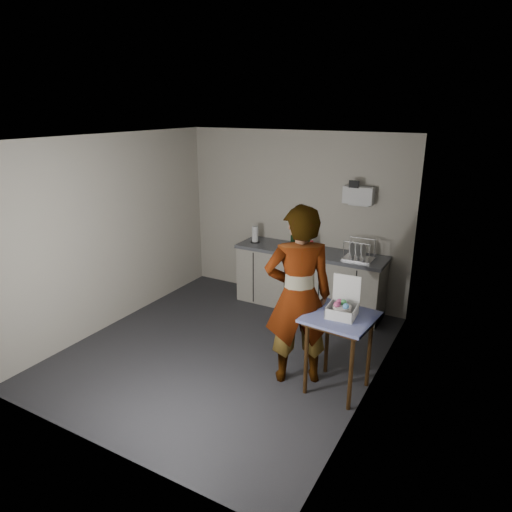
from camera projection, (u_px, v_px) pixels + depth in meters
The scene contains 15 objects.
ground at pixel (226, 350), 5.76m from camera, with size 4.00×4.00×0.00m, color #26262B.
wall_back at pixel (294, 217), 7.00m from camera, with size 3.60×0.02×2.60m, color beige.
wall_right at pixel (375, 279), 4.52m from camera, with size 0.02×4.00×2.60m, color beige.
wall_left at pixel (113, 232), 6.18m from camera, with size 0.02×4.00×2.60m, color beige.
ceiling at pixel (221, 138), 4.94m from camera, with size 3.60×4.00×0.01m, color silver.
kitchen_counter at pixel (309, 281), 6.85m from camera, with size 2.24×0.62×0.91m.
wall_shelf at pixel (359, 195), 6.34m from camera, with size 0.42×0.18×0.37m.
side_table at pixel (340, 326), 4.73m from camera, with size 0.73×0.73×0.88m.
standing_man at pixel (298, 296), 4.86m from camera, with size 0.73×0.48×2.00m, color #B2A593.
soap_bottle at pixel (307, 241), 6.62m from camera, with size 0.12×0.12×0.31m, color black.
soda_can at pixel (311, 245), 6.73m from camera, with size 0.07×0.07×0.13m, color red.
dark_bottle at pixel (293, 239), 6.83m from camera, with size 0.07×0.07×0.25m, color black.
paper_towel at pixel (255, 235), 7.06m from camera, with size 0.14×0.14×0.26m.
dish_rack at pixel (358, 255), 6.29m from camera, with size 0.40×0.30×0.28m.
bakery_box at pixel (342, 308), 4.67m from camera, with size 0.31×0.32×0.40m.
Camera 1 is at (2.81, -4.26, 2.94)m, focal length 32.00 mm.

